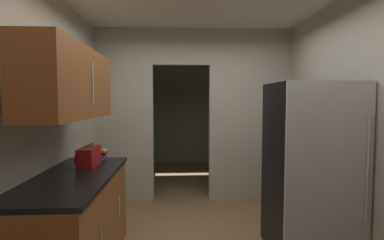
# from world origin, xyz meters

# --- Properties ---
(kitchen_overhead_slab) EXTENTS (3.43, 7.53, 0.06)m
(kitchen_overhead_slab) POSITION_xyz_m (0.00, 0.53, 2.70)
(kitchen_overhead_slab) COLOR silver
(kitchen_partition) EXTENTS (3.03, 0.12, 2.67)m
(kitchen_partition) POSITION_xyz_m (0.06, 1.77, 1.42)
(kitchen_partition) COLOR #ADA899
(kitchen_partition) RESTS_ON ground
(adjoining_room_shell) EXTENTS (3.03, 2.84, 2.67)m
(adjoining_room_shell) POSITION_xyz_m (0.00, 3.65, 1.34)
(adjoining_room_shell) COLOR gray
(adjoining_room_shell) RESTS_ON ground
(kitchen_flank_left) EXTENTS (0.10, 4.27, 2.67)m
(kitchen_flank_left) POSITION_xyz_m (-1.56, -0.37, 1.34)
(kitchen_flank_left) COLOR #ADA899
(kitchen_flank_left) RESTS_ON ground
(refrigerator) EXTENTS (0.80, 0.76, 1.75)m
(refrigerator) POSITION_xyz_m (1.09, 0.06, 0.87)
(refrigerator) COLOR black
(refrigerator) RESTS_ON ground
(lower_cabinet_run) EXTENTS (0.65, 1.63, 0.91)m
(lower_cabinet_run) POSITION_xyz_m (-1.19, -0.22, 0.46)
(lower_cabinet_run) COLOR brown
(lower_cabinet_run) RESTS_ON ground
(upper_cabinet_counterside) EXTENTS (0.36, 1.47, 0.61)m
(upper_cabinet_counterside) POSITION_xyz_m (-1.19, -0.22, 1.72)
(upper_cabinet_counterside) COLOR brown
(boombox) EXTENTS (0.16, 0.36, 0.22)m
(boombox) POSITION_xyz_m (-1.16, 0.14, 1.01)
(boombox) COLOR maroon
(boombox) RESTS_ON lower_cabinet_run
(book_stack) EXTENTS (0.14, 0.17, 0.11)m
(book_stack) POSITION_xyz_m (-1.14, 0.50, 0.96)
(book_stack) COLOR beige
(book_stack) RESTS_ON lower_cabinet_run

